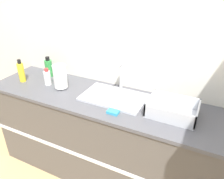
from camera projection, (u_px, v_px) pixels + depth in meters
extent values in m
cube|color=beige|center=(130.00, 47.00, 1.95)|extent=(4.84, 0.06, 2.60)
cube|color=#514C47|center=(114.00, 143.00, 2.10)|extent=(2.44, 0.58, 0.89)
cube|color=white|center=(100.00, 163.00, 1.87)|extent=(2.44, 0.01, 0.04)
cube|color=#4C4C51|center=(114.00, 102.00, 1.89)|extent=(2.46, 0.60, 0.03)
cube|color=silver|center=(114.00, 97.00, 1.91)|extent=(0.55, 0.35, 0.02)
cylinder|color=silver|center=(121.00, 77.00, 1.97)|extent=(0.02, 0.02, 0.25)
cylinder|color=silver|center=(118.00, 67.00, 1.85)|extent=(0.02, 0.15, 0.02)
cylinder|color=#4C4C51|center=(62.00, 87.00, 2.08)|extent=(0.09, 0.09, 0.01)
cylinder|color=white|center=(60.00, 76.00, 2.03)|extent=(0.12, 0.12, 0.22)
cube|color=#B7BABF|center=(172.00, 114.00, 1.69)|extent=(0.37, 0.27, 0.01)
cube|color=#B7BABF|center=(169.00, 116.00, 1.56)|extent=(0.37, 0.01, 0.10)
cube|color=#B7BABF|center=(176.00, 100.00, 1.77)|extent=(0.37, 0.01, 0.10)
cube|color=#B7BABF|center=(150.00, 102.00, 1.73)|extent=(0.01, 0.27, 0.10)
cube|color=#B7BABF|center=(198.00, 113.00, 1.59)|extent=(0.01, 0.27, 0.10)
cylinder|color=white|center=(48.00, 78.00, 2.12)|extent=(0.07, 0.07, 0.14)
cylinder|color=red|center=(46.00, 70.00, 2.08)|extent=(0.04, 0.04, 0.03)
cylinder|color=yellow|center=(21.00, 73.00, 2.17)|extent=(0.06, 0.06, 0.19)
cylinder|color=black|center=(19.00, 62.00, 2.12)|extent=(0.03, 0.03, 0.04)
cylinder|color=#2D8C3D|center=(49.00, 68.00, 2.29)|extent=(0.07, 0.07, 0.17)
cylinder|color=black|center=(47.00, 59.00, 2.24)|extent=(0.04, 0.04, 0.04)
cube|color=#3399BF|center=(113.00, 112.00, 1.70)|extent=(0.09, 0.06, 0.02)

